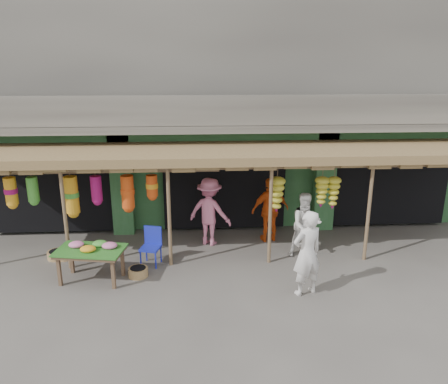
{
  "coord_description": "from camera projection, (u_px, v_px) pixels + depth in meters",
  "views": [
    {
      "loc": [
        -0.78,
        -10.32,
        4.97
      ],
      "look_at": [
        -0.08,
        1.0,
        1.54
      ],
      "focal_mm": 35.0,
      "sensor_mm": 36.0,
      "label": 1
    }
  ],
  "objects": [
    {
      "name": "basket_mid",
      "position": [
        57.0,
        255.0,
        11.41
      ],
      "size": [
        0.57,
        0.57,
        0.2
      ],
      "primitive_type": "cylinder",
      "rotation": [
        0.0,
        0.0,
        -0.12
      ],
      "color": "#9F7447",
      "rests_on": "ground"
    },
    {
      "name": "flower_table",
      "position": [
        91.0,
        251.0,
        10.09
      ],
      "size": [
        1.67,
        1.15,
        0.92
      ],
      "rotation": [
        0.0,
        0.0,
        -0.17
      ],
      "color": "brown",
      "rests_on": "ground"
    },
    {
      "name": "person_shopper",
      "position": [
        210.0,
        212.0,
        12.08
      ],
      "size": [
        1.42,
        1.19,
        1.91
      ],
      "primitive_type": "imported",
      "rotation": [
        0.0,
        0.0,
        2.67
      ],
      "color": "pink",
      "rests_on": "ground"
    },
    {
      "name": "awning",
      "position": [
        223.0,
        156.0,
        11.36
      ],
      "size": [
        14.0,
        2.7,
        2.79
      ],
      "color": "brown",
      "rests_on": "ground"
    },
    {
      "name": "blue_chair",
      "position": [
        152.0,
        244.0,
        11.0
      ],
      "size": [
        0.56,
        0.57,
        0.96
      ],
      "rotation": [
        0.0,
        0.0,
        -0.26
      ],
      "color": "#1B26B1",
      "rests_on": "ground"
    },
    {
      "name": "person_right",
      "position": [
        306.0,
        225.0,
        11.36
      ],
      "size": [
        0.92,
        0.76,
        1.72
      ],
      "primitive_type": "imported",
      "rotation": [
        0.0,
        0.0,
        0.14
      ],
      "color": "silver",
      "rests_on": "ground"
    },
    {
      "name": "building",
      "position": [
        219.0,
        109.0,
        15.02
      ],
      "size": [
        16.4,
        6.8,
        7.0
      ],
      "color": "gray",
      "rests_on": "ground"
    },
    {
      "name": "person_vendor",
      "position": [
        270.0,
        210.0,
        12.31
      ],
      "size": [
        1.15,
        0.66,
        1.85
      ],
      "primitive_type": "imported",
      "rotation": [
        0.0,
        0.0,
        3.34
      ],
      "color": "#E85515",
      "rests_on": "ground"
    },
    {
      "name": "person_front",
      "position": [
        307.0,
        253.0,
        9.43
      ],
      "size": [
        0.83,
        0.69,
        1.94
      ],
      "primitive_type": "imported",
      "rotation": [
        0.0,
        0.0,
        3.51
      ],
      "color": "silver",
      "rests_on": "ground"
    },
    {
      "name": "ground",
      "position": [
        229.0,
        260.0,
        11.34
      ],
      "size": [
        80.0,
        80.0,
        0.0
      ],
      "primitive_type": "plane",
      "color": "#514C47",
      "rests_on": "ground"
    },
    {
      "name": "basket_right",
      "position": [
        138.0,
        272.0,
        10.45
      ],
      "size": [
        0.5,
        0.5,
        0.21
      ],
      "primitive_type": "cylinder",
      "rotation": [
        0.0,
        0.0,
        -0.06
      ],
      "color": "#A0784A",
      "rests_on": "ground"
    },
    {
      "name": "basket_left",
      "position": [
        65.0,
        255.0,
        11.39
      ],
      "size": [
        0.55,
        0.55,
        0.19
      ],
      "primitive_type": "cylinder",
      "rotation": [
        0.0,
        0.0,
        -0.28
      ],
      "color": "olive",
      "rests_on": "ground"
    }
  ]
}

